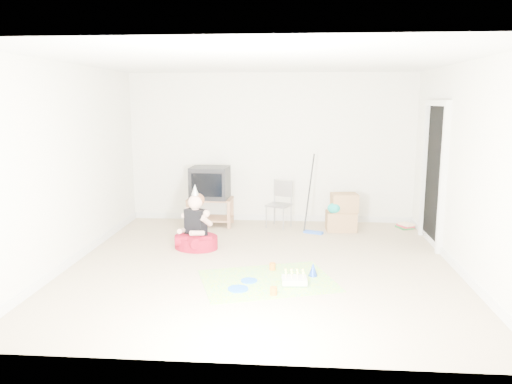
# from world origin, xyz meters

# --- Properties ---
(ground) EXTENTS (5.00, 5.00, 0.00)m
(ground) POSITION_xyz_m (0.00, 0.00, 0.00)
(ground) COLOR tan
(ground) RESTS_ON ground
(doorway_recess) EXTENTS (0.02, 0.90, 2.05)m
(doorway_recess) POSITION_xyz_m (2.48, 1.20, 1.02)
(doorway_recess) COLOR black
(doorway_recess) RESTS_ON ground
(tv_stand) EXTENTS (0.76, 0.48, 0.47)m
(tv_stand) POSITION_xyz_m (-1.02, 2.05, 0.28)
(tv_stand) COLOR #916141
(tv_stand) RESTS_ON ground
(crt_tv) EXTENTS (0.65, 0.55, 0.54)m
(crt_tv) POSITION_xyz_m (-1.02, 2.05, 0.75)
(crt_tv) COLOR black
(crt_tv) RESTS_ON tv_stand
(folding_chair) EXTENTS (0.47, 0.46, 0.80)m
(folding_chair) POSITION_xyz_m (0.16, 2.00, 0.39)
(folding_chair) COLOR #9A9AA0
(folding_chair) RESTS_ON ground
(cardboard_boxes) EXTENTS (0.53, 0.42, 0.62)m
(cardboard_boxes) POSITION_xyz_m (1.21, 1.88, 0.30)
(cardboard_boxes) COLOR #A1774D
(cardboard_boxes) RESTS_ON ground
(floor_mop) EXTENTS (0.33, 0.40, 1.26)m
(floor_mop) POSITION_xyz_m (0.74, 1.65, 0.26)
(floor_mop) COLOR blue
(floor_mop) RESTS_ON ground
(book_pile) EXTENTS (0.28, 0.31, 0.09)m
(book_pile) POSITION_xyz_m (2.29, 2.10, 0.04)
(book_pile) COLOR #256F31
(book_pile) RESTS_ON ground
(seated_woman) EXTENTS (0.87, 0.87, 0.95)m
(seated_woman) POSITION_xyz_m (-1.00, 0.70, 0.21)
(seated_woman) COLOR maroon
(seated_woman) RESTS_ON ground
(party_mat) EXTENTS (1.81, 1.54, 0.01)m
(party_mat) POSITION_xyz_m (0.12, -0.58, 0.00)
(party_mat) COLOR #E32F7D
(party_mat) RESTS_ON ground
(birthday_cake) EXTENTS (0.31, 0.25, 0.14)m
(birthday_cake) POSITION_xyz_m (0.44, -0.67, 0.04)
(birthday_cake) COLOR silver
(birthday_cake) RESTS_ON party_mat
(blue_plate_near) EXTENTS (0.28, 0.28, 0.01)m
(blue_plate_near) POSITION_xyz_m (-0.10, -0.62, 0.01)
(blue_plate_near) COLOR blue
(blue_plate_near) RESTS_ON party_mat
(blue_plate_far) EXTENTS (0.31, 0.31, 0.01)m
(blue_plate_far) POSITION_xyz_m (-0.20, -0.89, 0.01)
(blue_plate_far) COLOR blue
(blue_plate_far) RESTS_ON party_mat
(orange_cup_near) EXTENTS (0.10, 0.10, 0.09)m
(orange_cup_near) POSITION_xyz_m (0.16, -0.20, 0.05)
(orange_cup_near) COLOR orange
(orange_cup_near) RESTS_ON party_mat
(orange_cup_far) EXTENTS (0.08, 0.08, 0.09)m
(orange_cup_far) POSITION_xyz_m (0.21, -1.02, 0.05)
(orange_cup_far) COLOR orange
(orange_cup_far) RESTS_ON party_mat
(blue_party_hat) EXTENTS (0.16, 0.16, 0.17)m
(blue_party_hat) POSITION_xyz_m (0.66, -0.38, 0.09)
(blue_party_hat) COLOR #1941B5
(blue_party_hat) RESTS_ON party_mat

